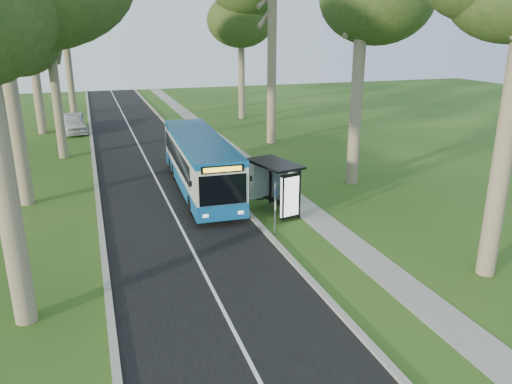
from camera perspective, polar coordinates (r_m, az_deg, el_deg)
ground at (r=22.24m, az=1.35°, el=-4.97°), size 120.00×120.00×0.00m
road at (r=30.69m, az=-11.25°, el=1.26°), size 7.00×100.00×0.02m
kerb_east at (r=31.27m, az=-4.90°, el=1.95°), size 0.25×100.00×0.12m
kerb_west at (r=30.48m, az=-17.78°, el=0.70°), size 0.25×100.00×0.12m
centre_line at (r=30.69m, az=-11.25°, el=1.28°), size 0.12×100.00×0.00m
footpath at (r=32.09m, az=0.31°, el=2.35°), size 1.50×100.00×0.02m
bus at (r=28.00m, az=-6.42°, el=3.27°), size 2.91×11.79×3.10m
bus_stop_sign at (r=21.76m, az=2.20°, el=-1.21°), size 0.15×0.34×2.43m
bus_shelter at (r=24.12m, az=2.76°, el=1.45°), size 2.27×3.29×2.57m
litter_bin at (r=26.84m, az=0.47°, el=0.27°), size 0.56×0.56×0.99m
car_white at (r=47.13m, az=-20.36°, el=7.32°), size 3.05×5.21×1.66m
car_silver at (r=48.70m, az=-20.14°, el=7.52°), size 1.83×4.46×1.44m
tree_west_c at (r=37.29m, az=-22.81°, el=17.98°), size 5.20×5.20×12.82m
tree_east_d at (r=51.50m, az=-1.74°, el=19.95°), size 5.20×5.20×14.05m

